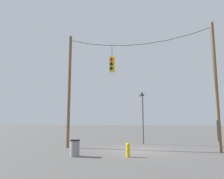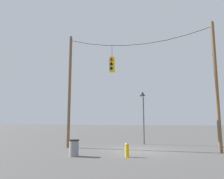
{
  "view_description": "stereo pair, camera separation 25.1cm",
  "coord_description": "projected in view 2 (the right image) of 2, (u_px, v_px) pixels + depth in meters",
  "views": [
    {
      "loc": [
        1.92,
        -14.87,
        1.89
      ],
      "look_at": [
        -1.78,
        0.21,
        4.17
      ],
      "focal_mm": 35.0,
      "sensor_mm": 36.0,
      "label": 1
    },
    {
      "loc": [
        2.17,
        -14.81,
        1.89
      ],
      "look_at": [
        -1.78,
        0.21,
        4.17
      ],
      "focal_mm": 35.0,
      "sensor_mm": 36.0,
      "label": 2
    }
  ],
  "objects": [
    {
      "name": "trash_bin",
      "position": [
        74.0,
        148.0,
        12.0
      ],
      "size": [
        0.56,
        0.56,
        0.9
      ],
      "color": "gray",
      "rests_on": "ground_plane"
    },
    {
      "name": "utility_pole_right",
      "position": [
        216.0,
        84.0,
        13.97
      ],
      "size": [
        0.23,
        0.23,
        8.57
      ],
      "color": "brown",
      "rests_on": "ground_plane"
    },
    {
      "name": "street_lamp",
      "position": [
        143.0,
        104.0,
        18.48
      ],
      "size": [
        0.51,
        0.88,
        4.38
      ],
      "color": "#515156",
      "rests_on": "ground_plane"
    },
    {
      "name": "ground_plane",
      "position": [
        137.0,
        150.0,
        14.44
      ],
      "size": [
        200.0,
        200.0,
        0.0
      ],
      "primitive_type": "plane",
      "color": "#565451"
    },
    {
      "name": "span_wire",
      "position": [
        136.0,
        41.0,
        15.75
      ],
      "size": [
        10.27,
        0.03,
        0.82
      ],
      "color": "black"
    },
    {
      "name": "traffic_light_near_left_pole",
      "position": [
        112.0,
        64.0,
        15.96
      ],
      "size": [
        0.34,
        0.58,
        1.99
      ],
      "color": "yellow"
    },
    {
      "name": "utility_pole_left",
      "position": [
        69.0,
        90.0,
        16.55
      ],
      "size": [
        0.23,
        0.23,
        8.57
      ],
      "color": "brown",
      "rests_on": "ground_plane"
    },
    {
      "name": "fire_hydrant",
      "position": [
        127.0,
        150.0,
        11.73
      ],
      "size": [
        0.22,
        0.3,
        0.75
      ],
      "color": "gold",
      "rests_on": "ground_plane"
    }
  ]
}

